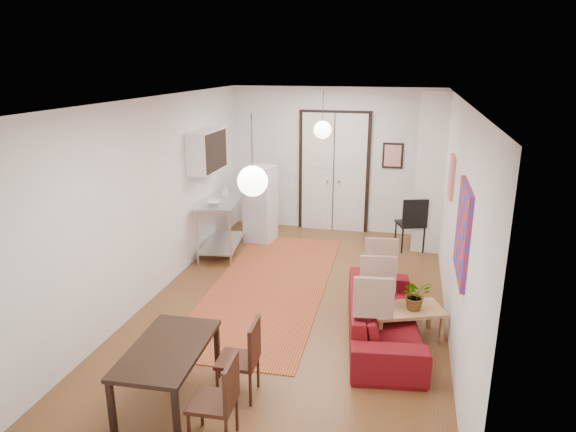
% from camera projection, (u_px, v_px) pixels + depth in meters
% --- Properties ---
extents(floor, '(7.00, 7.00, 0.00)m').
position_uv_depth(floor, '(296.00, 301.00, 7.51)').
color(floor, brown).
rests_on(floor, ground).
extents(ceiling, '(4.20, 7.00, 0.02)m').
position_uv_depth(ceiling, '(297.00, 99.00, 6.67)').
color(ceiling, white).
rests_on(ceiling, wall_back).
extents(wall_back, '(4.20, 0.02, 2.90)m').
position_uv_depth(wall_back, '(334.00, 160.00, 10.35)').
color(wall_back, silver).
rests_on(wall_back, floor).
extents(wall_front, '(4.20, 0.02, 2.90)m').
position_uv_depth(wall_front, '(195.00, 329.00, 3.84)').
color(wall_front, silver).
rests_on(wall_front, floor).
extents(wall_left, '(0.02, 7.00, 2.90)m').
position_uv_depth(wall_left, '(158.00, 197.00, 7.56)').
color(wall_left, silver).
rests_on(wall_left, floor).
extents(wall_right, '(0.02, 7.00, 2.90)m').
position_uv_depth(wall_right, '(455.00, 216.00, 6.62)').
color(wall_right, silver).
rests_on(wall_right, floor).
extents(double_doors, '(1.44, 0.06, 2.50)m').
position_uv_depth(double_doors, '(334.00, 173.00, 10.38)').
color(double_doors, silver).
rests_on(double_doors, wall_back).
extents(stub_partition, '(0.50, 0.10, 2.90)m').
position_uv_depth(stub_partition, '(430.00, 175.00, 9.05)').
color(stub_partition, silver).
rests_on(stub_partition, floor).
extents(wall_cabinet, '(0.35, 1.00, 0.70)m').
position_uv_depth(wall_cabinet, '(207.00, 151.00, 8.79)').
color(wall_cabinet, white).
rests_on(wall_cabinet, wall_left).
extents(painting_popart, '(0.05, 1.00, 1.00)m').
position_uv_depth(painting_popart, '(463.00, 231.00, 5.41)').
color(painting_popart, red).
rests_on(painting_popart, wall_right).
extents(painting_abstract, '(0.05, 0.50, 0.60)m').
position_uv_depth(painting_abstract, '(452.00, 177.00, 7.27)').
color(painting_abstract, beige).
rests_on(painting_abstract, wall_right).
extents(poster_back, '(0.40, 0.03, 0.50)m').
position_uv_depth(poster_back, '(393.00, 156.00, 10.02)').
color(poster_back, red).
rests_on(poster_back, wall_back).
extents(print_left, '(0.03, 0.44, 0.54)m').
position_uv_depth(print_left, '(209.00, 143.00, 9.27)').
color(print_left, '#A66745').
rests_on(print_left, wall_left).
extents(pendant_back, '(0.30, 0.30, 0.80)m').
position_uv_depth(pendant_back, '(323.00, 130.00, 8.72)').
color(pendant_back, white).
rests_on(pendant_back, ceiling).
extents(pendant_front, '(0.30, 0.30, 0.80)m').
position_uv_depth(pendant_front, '(253.00, 181.00, 5.00)').
color(pendant_front, white).
rests_on(pendant_front, ceiling).
extents(kilim_rug, '(1.83, 4.61, 0.01)m').
position_uv_depth(kilim_rug, '(269.00, 286.00, 8.01)').
color(kilim_rug, '#B0482C').
rests_on(kilim_rug, floor).
extents(sofa, '(1.12, 2.26, 0.63)m').
position_uv_depth(sofa, '(384.00, 316.00, 6.41)').
color(sofa, maroon).
rests_on(sofa, floor).
extents(coffee_table, '(1.02, 0.80, 0.40)m').
position_uv_depth(coffee_table, '(406.00, 312.00, 6.45)').
color(coffee_table, tan).
rests_on(coffee_table, floor).
extents(potted_plant, '(0.41, 0.44, 0.39)m').
position_uv_depth(potted_plant, '(416.00, 295.00, 6.36)').
color(potted_plant, '#3D672E').
rests_on(potted_plant, coffee_table).
extents(kitchen_counter, '(0.83, 1.39, 1.01)m').
position_uv_depth(kitchen_counter, '(221.00, 218.00, 9.22)').
color(kitchen_counter, silver).
rests_on(kitchen_counter, floor).
extents(bowl, '(0.29, 0.29, 0.06)m').
position_uv_depth(bowl, '(214.00, 203.00, 8.83)').
color(bowl, white).
rests_on(bowl, kitchen_counter).
extents(soap_bottle, '(0.12, 0.11, 0.21)m').
position_uv_depth(soap_bottle, '(225.00, 191.00, 9.32)').
color(soap_bottle, teal).
rests_on(soap_bottle, kitchen_counter).
extents(fridge, '(0.59, 0.59, 1.47)m').
position_uv_depth(fridge, '(260.00, 204.00, 9.86)').
color(fridge, silver).
rests_on(fridge, floor).
extents(dining_table, '(0.77, 1.27, 0.69)m').
position_uv_depth(dining_table, '(168.00, 354.00, 5.05)').
color(dining_table, black).
rests_on(dining_table, floor).
extents(dining_chair_near, '(0.43, 0.58, 0.85)m').
position_uv_depth(dining_chair_near, '(240.00, 349.00, 5.36)').
color(dining_chair_near, '#3C1C13').
rests_on(dining_chair_near, floor).
extents(dining_chair_far, '(0.43, 0.58, 0.85)m').
position_uv_depth(dining_chair_far, '(216.00, 389.00, 4.70)').
color(dining_chair_far, '#3C1C13').
rests_on(dining_chair_far, floor).
extents(black_side_chair, '(0.59, 0.60, 1.01)m').
position_uv_depth(black_side_chair, '(411.00, 217.00, 9.52)').
color(black_side_chair, black).
rests_on(black_side_chair, floor).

